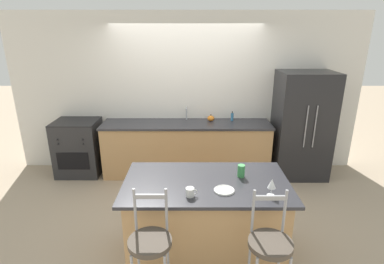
% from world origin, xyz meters
% --- Properties ---
extents(ground_plane, '(18.00, 18.00, 0.00)m').
position_xyz_m(ground_plane, '(0.00, 0.00, 0.00)').
color(ground_plane, tan).
extents(wall_back, '(6.00, 0.07, 2.70)m').
position_xyz_m(wall_back, '(0.00, 0.69, 1.35)').
color(wall_back, silver).
rests_on(wall_back, ground_plane).
extents(back_counter, '(2.83, 0.67, 0.92)m').
position_xyz_m(back_counter, '(0.00, 0.37, 0.46)').
color(back_counter, tan).
rests_on(back_counter, ground_plane).
extents(sink_faucet, '(0.02, 0.13, 0.22)m').
position_xyz_m(sink_faucet, '(0.00, 0.57, 1.05)').
color(sink_faucet, '#ADAFB5').
rests_on(sink_faucet, back_counter).
extents(kitchen_island, '(1.73, 0.96, 0.90)m').
position_xyz_m(kitchen_island, '(0.24, -1.65, 0.45)').
color(kitchen_island, tan).
rests_on(kitchen_island, ground_plane).
extents(refrigerator, '(0.88, 0.72, 1.78)m').
position_xyz_m(refrigerator, '(1.93, 0.32, 0.89)').
color(refrigerator, '#232326').
rests_on(refrigerator, ground_plane).
extents(oven_range, '(0.73, 0.63, 0.95)m').
position_xyz_m(oven_range, '(-1.86, 0.36, 0.48)').
color(oven_range, '#28282B').
rests_on(oven_range, ground_plane).
extents(bar_stool_near, '(0.37, 0.37, 1.15)m').
position_xyz_m(bar_stool_near, '(-0.26, -2.37, 0.61)').
color(bar_stool_near, '#99999E').
rests_on(bar_stool_near, ground_plane).
extents(bar_stool_far, '(0.37, 0.37, 1.15)m').
position_xyz_m(bar_stool_far, '(0.74, -2.39, 0.61)').
color(bar_stool_far, '#99999E').
rests_on(bar_stool_far, ground_plane).
extents(dinner_plate, '(0.20, 0.20, 0.02)m').
position_xyz_m(dinner_plate, '(0.41, -1.85, 0.91)').
color(dinner_plate, white).
rests_on(dinner_plate, kitchen_island).
extents(wine_glass, '(0.08, 0.08, 0.17)m').
position_xyz_m(wine_glass, '(0.85, -1.93, 1.02)').
color(wine_glass, white).
rests_on(wine_glass, kitchen_island).
extents(coffee_mug, '(0.11, 0.08, 0.09)m').
position_xyz_m(coffee_mug, '(0.08, -1.94, 0.94)').
color(coffee_mug, white).
rests_on(coffee_mug, kitchen_island).
extents(tumbler_cup, '(0.08, 0.08, 0.13)m').
position_xyz_m(tumbler_cup, '(0.62, -1.54, 0.97)').
color(tumbler_cup, '#3D934C').
rests_on(tumbler_cup, kitchen_island).
extents(pumpkin_decoration, '(0.12, 0.12, 0.12)m').
position_xyz_m(pumpkin_decoration, '(0.42, 0.49, 0.96)').
color(pumpkin_decoration, orange).
rests_on(pumpkin_decoration, back_counter).
extents(soap_bottle, '(0.05, 0.05, 0.17)m').
position_xyz_m(soap_bottle, '(0.79, 0.50, 0.98)').
color(soap_bottle, teal).
rests_on(soap_bottle, back_counter).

